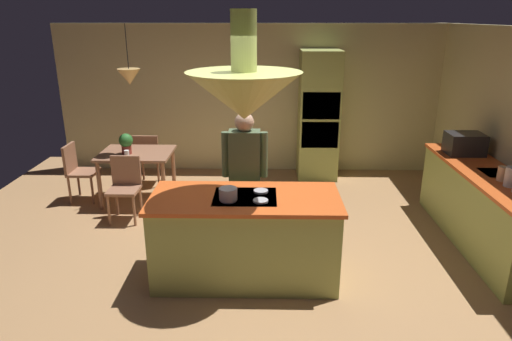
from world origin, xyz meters
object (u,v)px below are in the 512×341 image
at_px(chair_facing_island, 125,184).
at_px(canister_sugar, 511,177).
at_px(cup_on_table, 127,153).
at_px(potted_plant_on_table, 126,142).
at_px(canister_tea, 503,174).
at_px(cooking_pot_on_cooktop, 228,194).
at_px(person_at_island, 245,172).
at_px(microwave_on_counter, 465,144).
at_px(chair_by_back_wall, 148,156).
at_px(kitchen_island, 245,237).
at_px(chair_at_corner, 78,168).
at_px(dining_table, 137,159).
at_px(oven_tower, 319,116).

distance_m(chair_facing_island, canister_sugar, 4.70).
bearing_deg(cup_on_table, potted_plant_on_table, 105.35).
height_order(canister_tea, cooking_pot_on_cooktop, canister_tea).
bearing_deg(person_at_island, chair_facing_island, 155.96).
distance_m(microwave_on_counter, cooking_pot_on_cooktop, 3.44).
xyz_separation_m(cup_on_table, microwave_on_counter, (4.61, -0.33, 0.26)).
xyz_separation_m(chair_by_back_wall, microwave_on_counter, (4.54, -1.18, 0.56)).
bearing_deg(kitchen_island, potted_plant_on_table, 131.81).
bearing_deg(potted_plant_on_table, canister_sugar, -19.84).
bearing_deg(potted_plant_on_table, canister_tea, -17.86).
bearing_deg(chair_at_corner, dining_table, -90.00).
xyz_separation_m(chair_facing_island, potted_plant_on_table, (-0.11, 0.57, 0.42)).
bearing_deg(kitchen_island, microwave_on_counter, 28.78).
distance_m(chair_by_back_wall, canister_tea, 5.08).
bearing_deg(canister_tea, kitchen_island, -169.49).
height_order(kitchen_island, chair_facing_island, kitchen_island).
distance_m(dining_table, canister_tea, 4.82).
height_order(dining_table, potted_plant_on_table, potted_plant_on_table).
height_order(oven_tower, chair_at_corner, oven_tower).
height_order(chair_by_back_wall, chair_at_corner, same).
relative_size(chair_facing_island, cup_on_table, 9.67).
bearing_deg(dining_table, cup_on_table, -109.53).
height_order(chair_by_back_wall, cup_on_table, chair_by_back_wall).
bearing_deg(person_at_island, chair_at_corner, 151.68).
bearing_deg(canister_tea, cup_on_table, 163.54).
bearing_deg(cooking_pot_on_cooktop, kitchen_island, 39.09).
height_order(dining_table, cooking_pot_on_cooktop, cooking_pot_on_cooktop).
relative_size(oven_tower, cooking_pot_on_cooktop, 11.93).
distance_m(kitchen_island, dining_table, 2.71).
bearing_deg(cup_on_table, cooking_pot_on_cooktop, -51.37).
bearing_deg(cooking_pot_on_cooktop, cup_on_table, 128.63).
bearing_deg(cup_on_table, chair_by_back_wall, 85.00).
distance_m(potted_plant_on_table, cooking_pot_on_cooktop, 2.72).
height_order(dining_table, microwave_on_counter, microwave_on_counter).
relative_size(potted_plant_on_table, cooking_pot_on_cooktop, 1.67).
xyz_separation_m(oven_tower, canister_sugar, (1.74, -2.90, -0.04)).
distance_m(kitchen_island, cooking_pot_on_cooktop, 0.58).
height_order(chair_facing_island, chair_by_back_wall, same).
relative_size(oven_tower, dining_table, 2.06).
xyz_separation_m(oven_tower, cooking_pot_on_cooktop, (-1.26, -3.37, -0.07)).
relative_size(chair_at_corner, microwave_on_counter, 1.89).
xyz_separation_m(cup_on_table, canister_tea, (4.61, -1.36, 0.20)).
relative_size(chair_at_corner, potted_plant_on_table, 2.90).
bearing_deg(oven_tower, dining_table, -157.79).
height_order(dining_table, chair_at_corner, chair_at_corner).
xyz_separation_m(kitchen_island, cooking_pot_on_cooktop, (-0.16, -0.13, 0.54)).
relative_size(dining_table, microwave_on_counter, 2.27).
height_order(kitchen_island, canister_sugar, canister_sugar).
bearing_deg(chair_facing_island, potted_plant_on_table, 101.14).
bearing_deg(potted_plant_on_table, cooking_pot_on_cooktop, -52.54).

